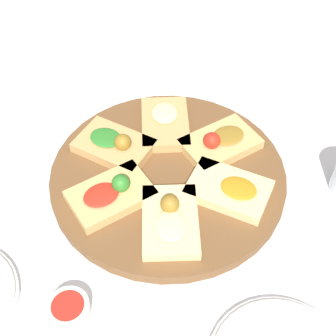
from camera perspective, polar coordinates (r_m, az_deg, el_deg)
ground_plane at (r=0.86m, az=-0.00°, el=-1.39°), size 3.00×3.00×0.00m
serving_board at (r=0.86m, az=-0.00°, el=-0.92°), size 0.43×0.43×0.02m
focaccia_slice_0 at (r=0.80m, az=-6.92°, el=-3.17°), size 0.15×0.16×0.04m
focaccia_slice_1 at (r=0.77m, az=0.28°, el=-6.30°), size 0.14×0.16×0.04m
focaccia_slice_2 at (r=0.81m, az=7.50°, el=-2.58°), size 0.14×0.09×0.03m
focaccia_slice_3 at (r=0.88m, az=6.34°, el=3.07°), size 0.15×0.16×0.04m
focaccia_slice_4 at (r=0.92m, az=-0.36°, el=5.51°), size 0.15×0.16×0.03m
focaccia_slice_5 at (r=0.88m, az=-6.56°, el=2.84°), size 0.14×0.10×0.04m
napkin_stack at (r=1.13m, az=7.86°, el=12.71°), size 0.15×0.14×0.01m
dipping_bowl at (r=0.73m, az=-12.00°, el=-16.45°), size 0.06×0.06×0.03m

